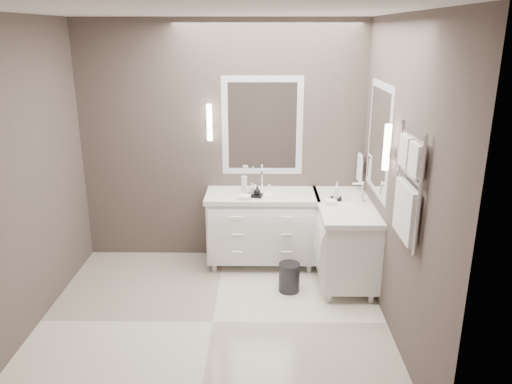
{
  "coord_description": "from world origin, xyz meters",
  "views": [
    {
      "loc": [
        0.44,
        -4.0,
        2.56
      ],
      "look_at": [
        0.39,
        0.7,
        1.04
      ],
      "focal_mm": 35.0,
      "sensor_mm": 36.0,
      "label": 1
    }
  ],
  "objects_px": {
    "vanity_back": "(262,224)",
    "waste_bin": "(289,277)",
    "vanity_right": "(344,236)",
    "towel_ladder": "(408,192)"
  },
  "relations": [
    {
      "from": "vanity_back",
      "to": "waste_bin",
      "type": "height_order",
      "value": "vanity_back"
    },
    {
      "from": "vanity_back",
      "to": "waste_bin",
      "type": "bearing_deg",
      "value": -65.99
    },
    {
      "from": "towel_ladder",
      "to": "waste_bin",
      "type": "distance_m",
      "value": 1.79
    },
    {
      "from": "vanity_back",
      "to": "vanity_right",
      "type": "bearing_deg",
      "value": -20.38
    },
    {
      "from": "vanity_back",
      "to": "towel_ladder",
      "type": "distance_m",
      "value": 2.16
    },
    {
      "from": "vanity_right",
      "to": "vanity_back",
      "type": "bearing_deg",
      "value": 159.62
    },
    {
      "from": "vanity_back",
      "to": "waste_bin",
      "type": "relative_size",
      "value": 4.09
    },
    {
      "from": "vanity_right",
      "to": "waste_bin",
      "type": "bearing_deg",
      "value": -152.79
    },
    {
      "from": "vanity_back",
      "to": "waste_bin",
      "type": "distance_m",
      "value": 0.77
    },
    {
      "from": "waste_bin",
      "to": "towel_ladder",
      "type": "bearing_deg",
      "value": -50.51
    }
  ]
}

